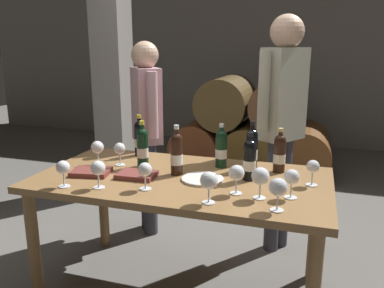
% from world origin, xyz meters
% --- Properties ---
extents(cellar_back_wall, '(10.00, 0.24, 2.80)m').
position_xyz_m(cellar_back_wall, '(0.00, 4.20, 1.40)').
color(cellar_back_wall, gray).
rests_on(cellar_back_wall, ground_plane).
extents(barrel_stack, '(1.86, 0.90, 1.15)m').
position_xyz_m(barrel_stack, '(0.00, 2.60, 0.52)').
color(barrel_stack, brown).
rests_on(barrel_stack, ground_plane).
extents(stone_pillar, '(0.32, 0.32, 2.60)m').
position_xyz_m(stone_pillar, '(-1.30, 1.60, 1.30)').
color(stone_pillar, gray).
rests_on(stone_pillar, ground_plane).
extents(dining_table, '(1.70, 0.90, 0.76)m').
position_xyz_m(dining_table, '(0.00, 0.00, 0.67)').
color(dining_table, olive).
rests_on(dining_table, ground_plane).
extents(wine_bottle_0, '(0.07, 0.07, 0.27)m').
position_xyz_m(wine_bottle_0, '(0.53, 0.26, 0.88)').
color(wine_bottle_0, black).
rests_on(wine_bottle_0, dining_table).
extents(wine_bottle_1, '(0.07, 0.07, 0.29)m').
position_xyz_m(wine_bottle_1, '(-0.43, 0.35, 0.88)').
color(wine_bottle_1, black).
rests_on(wine_bottle_1, dining_table).
extents(wine_bottle_2, '(0.07, 0.07, 0.30)m').
position_xyz_m(wine_bottle_2, '(-0.04, 0.03, 0.89)').
color(wine_bottle_2, black).
rests_on(wine_bottle_2, dining_table).
extents(wine_bottle_3, '(0.07, 0.07, 0.30)m').
position_xyz_m(wine_bottle_3, '(0.36, 0.27, 0.89)').
color(wine_bottle_3, black).
rests_on(wine_bottle_3, dining_table).
extents(wine_bottle_4, '(0.07, 0.07, 0.28)m').
position_xyz_m(wine_bottle_4, '(0.38, 0.07, 0.88)').
color(wine_bottle_4, black).
rests_on(wine_bottle_4, dining_table).
extents(wine_bottle_5, '(0.07, 0.07, 0.30)m').
position_xyz_m(wine_bottle_5, '(-0.30, 0.12, 0.89)').
color(wine_bottle_5, black).
rests_on(wine_bottle_5, dining_table).
extents(wine_bottle_6, '(0.07, 0.07, 0.28)m').
position_xyz_m(wine_bottle_6, '(0.17, 0.26, 0.88)').
color(wine_bottle_6, black).
rests_on(wine_bottle_6, dining_table).
extents(wine_glass_0, '(0.08, 0.08, 0.16)m').
position_xyz_m(wine_glass_0, '(0.36, -0.17, 0.87)').
color(wine_glass_0, white).
rests_on(wine_glass_0, dining_table).
extents(wine_glass_1, '(0.09, 0.09, 0.16)m').
position_xyz_m(wine_glass_1, '(0.48, -0.20, 0.87)').
color(wine_glass_1, white).
rests_on(wine_glass_1, dining_table).
extents(wine_glass_2, '(0.07, 0.07, 0.15)m').
position_xyz_m(wine_glass_2, '(-0.12, -0.26, 0.87)').
color(wine_glass_2, white).
rests_on(wine_glass_2, dining_table).
extents(wine_glass_3, '(0.08, 0.08, 0.15)m').
position_xyz_m(wine_glass_3, '(-0.36, -0.31, 0.87)').
color(wine_glass_3, white).
rests_on(wine_glass_3, dining_table).
extents(wine_glass_4, '(0.08, 0.08, 0.16)m').
position_xyz_m(wine_glass_4, '(-0.60, 0.07, 0.87)').
color(wine_glass_4, white).
rests_on(wine_glass_4, dining_table).
extents(wine_glass_5, '(0.09, 0.09, 0.16)m').
position_xyz_m(wine_glass_5, '(0.58, -0.33, 0.87)').
color(wine_glass_5, white).
rests_on(wine_glass_5, dining_table).
extents(wine_glass_6, '(0.08, 0.08, 0.15)m').
position_xyz_m(wine_glass_6, '(0.63, -0.15, 0.87)').
color(wine_glass_6, white).
rests_on(wine_glass_6, dining_table).
extents(wine_glass_7, '(0.07, 0.07, 0.14)m').
position_xyz_m(wine_glass_7, '(0.73, 0.07, 0.86)').
color(wine_glass_7, white).
rests_on(wine_glass_7, dining_table).
extents(wine_glass_8, '(0.07, 0.07, 0.15)m').
position_xyz_m(wine_glass_8, '(-0.45, 0.10, 0.87)').
color(wine_glass_8, white).
rests_on(wine_glass_8, dining_table).
extents(wine_glass_9, '(0.07, 0.07, 0.15)m').
position_xyz_m(wine_glass_9, '(-0.55, -0.35, 0.87)').
color(wine_glass_9, white).
rests_on(wine_glass_9, dining_table).
extents(wine_glass_10, '(0.09, 0.09, 0.16)m').
position_xyz_m(wine_glass_10, '(0.26, -0.34, 0.87)').
color(wine_glass_10, white).
rests_on(wine_glass_10, dining_table).
extents(tasting_notebook, '(0.24, 0.20, 0.03)m').
position_xyz_m(tasting_notebook, '(-0.53, -0.12, 0.77)').
color(tasting_notebook, brown).
rests_on(tasting_notebook, dining_table).
extents(leather_ledger, '(0.23, 0.17, 0.03)m').
position_xyz_m(leather_ledger, '(-0.25, -0.09, 0.77)').
color(leather_ledger, brown).
rests_on(leather_ledger, dining_table).
extents(serving_plate, '(0.24, 0.24, 0.01)m').
position_xyz_m(serving_plate, '(0.13, -0.02, 0.77)').
color(serving_plate, white).
rests_on(serving_plate, dining_table).
extents(sommelier_presenting, '(0.33, 0.43, 1.72)m').
position_xyz_m(sommelier_presenting, '(0.50, 0.75, 1.04)').
color(sommelier_presenting, '#383842').
rests_on(sommelier_presenting, ground_plane).
extents(taster_seated_left, '(0.34, 0.41, 1.54)m').
position_xyz_m(taster_seated_left, '(-0.54, 0.72, 0.92)').
color(taster_seated_left, '#383842').
rests_on(taster_seated_left, ground_plane).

